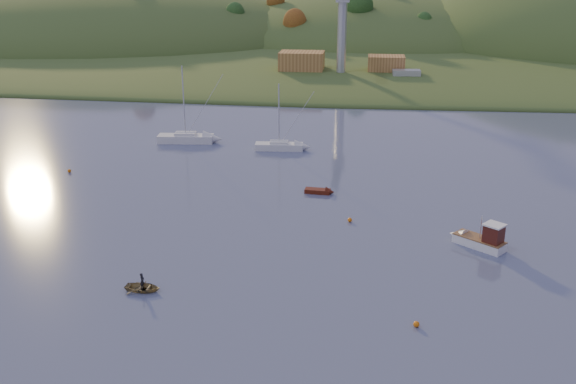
# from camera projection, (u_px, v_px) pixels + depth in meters

# --- Properties ---
(ground) EXTENTS (500.00, 500.00, 0.00)m
(ground) POSITION_uv_depth(u_px,v_px,m) (232.00, 367.00, 46.21)
(ground) COLOR #3C4062
(ground) RESTS_ON ground
(far_shore) EXTENTS (620.00, 220.00, 1.50)m
(far_shore) POSITION_uv_depth(u_px,v_px,m) (349.00, 37.00, 261.43)
(far_shore) COLOR #2B431B
(far_shore) RESTS_ON ground
(shore_slope) EXTENTS (640.00, 150.00, 7.00)m
(shore_slope) POSITION_uv_depth(u_px,v_px,m) (341.00, 59.00, 200.60)
(shore_slope) COLOR #2B431B
(shore_slope) RESTS_ON ground
(hill_left) EXTENTS (170.00, 140.00, 44.00)m
(hill_left) POSITION_uv_depth(u_px,v_px,m) (109.00, 42.00, 244.00)
(hill_left) COLOR #2B431B
(hill_left) RESTS_ON ground
(hill_center) EXTENTS (140.00, 120.00, 36.00)m
(hill_center) POSITION_uv_depth(u_px,v_px,m) (373.00, 43.00, 241.53)
(hill_center) COLOR #2B431B
(hill_center) RESTS_ON ground
(hillside_trees) EXTENTS (280.00, 50.00, 32.00)m
(hillside_trees) POSITION_uv_depth(u_px,v_px,m) (344.00, 51.00, 219.32)
(hillside_trees) COLOR #193F16
(hillside_trees) RESTS_ON ground
(wharf) EXTENTS (42.00, 16.00, 2.40)m
(wharf) POSITION_uv_depth(u_px,v_px,m) (353.00, 77.00, 159.38)
(wharf) COLOR slate
(wharf) RESTS_ON ground
(shed_west) EXTENTS (11.00, 8.00, 4.80)m
(shed_west) POSITION_uv_depth(u_px,v_px,m) (302.00, 61.00, 160.65)
(shed_west) COLOR #966132
(shed_west) RESTS_ON wharf
(shed_east) EXTENTS (9.00, 7.00, 4.00)m
(shed_east) POSITION_uv_depth(u_px,v_px,m) (386.00, 64.00, 159.24)
(shed_east) COLOR #966132
(shed_east) RESTS_ON wharf
(dock_crane) EXTENTS (3.20, 28.00, 20.30)m
(dock_crane) POSITION_uv_depth(u_px,v_px,m) (342.00, 12.00, 151.05)
(dock_crane) COLOR #B7B7BC
(dock_crane) RESTS_ON wharf
(fishing_boat) EXTENTS (5.98, 5.36, 3.93)m
(fishing_boat) POSITION_uv_depth(u_px,v_px,m) (476.00, 238.00, 65.98)
(fishing_boat) COLOR white
(fishing_boat) RESTS_ON ground
(sailboat_near) EXTENTS (7.63, 2.75, 10.41)m
(sailboat_near) POSITION_uv_depth(u_px,v_px,m) (279.00, 145.00, 100.77)
(sailboat_near) COLOR silver
(sailboat_near) RESTS_ON ground
(sailboat_far) EXTENTS (9.21, 3.53, 12.49)m
(sailboat_far) POSITION_uv_depth(u_px,v_px,m) (186.00, 138.00, 104.98)
(sailboat_far) COLOR silver
(sailboat_far) RESTS_ON ground
(canoe) EXTENTS (3.29, 2.43, 0.66)m
(canoe) POSITION_uv_depth(u_px,v_px,m) (143.00, 287.00, 56.96)
(canoe) COLOR olive
(canoe) RESTS_ON ground
(paddler) EXTENTS (0.38, 0.55, 1.46)m
(paddler) POSITION_uv_depth(u_px,v_px,m) (142.00, 283.00, 56.82)
(paddler) COLOR black
(paddler) RESTS_ON ground
(red_tender) EXTENTS (3.88, 1.61, 1.29)m
(red_tender) POSITION_uv_depth(u_px,v_px,m) (323.00, 191.00, 81.46)
(red_tender) COLOR #50180B
(red_tender) RESTS_ON ground
(work_vessel) EXTENTS (15.60, 6.24, 3.94)m
(work_vessel) POSITION_uv_depth(u_px,v_px,m) (406.00, 80.00, 154.06)
(work_vessel) COLOR slate
(work_vessel) RESTS_ON ground
(buoy_0) EXTENTS (0.50, 0.50, 0.50)m
(buoy_0) POSITION_uv_depth(u_px,v_px,m) (416.00, 324.00, 51.26)
(buoy_0) COLOR orange
(buoy_0) RESTS_ON ground
(buoy_1) EXTENTS (0.50, 0.50, 0.50)m
(buoy_1) POSITION_uv_depth(u_px,v_px,m) (350.00, 220.00, 72.37)
(buoy_1) COLOR orange
(buoy_1) RESTS_ON ground
(buoy_2) EXTENTS (0.50, 0.50, 0.50)m
(buoy_2) POSITION_uv_depth(u_px,v_px,m) (69.00, 171.00, 89.74)
(buoy_2) COLOR orange
(buoy_2) RESTS_ON ground
(buoy_3) EXTENTS (0.50, 0.50, 0.50)m
(buoy_3) POSITION_uv_depth(u_px,v_px,m) (186.00, 142.00, 104.68)
(buoy_3) COLOR orange
(buoy_3) RESTS_ON ground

